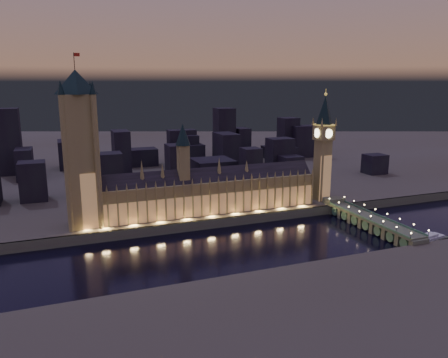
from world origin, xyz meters
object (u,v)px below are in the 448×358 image
object	(u,v)px
westminster_bridge	(367,221)
palace_of_westminster	(205,192)
victoria_tower	(80,143)
river_boat	(424,239)
elizabeth_tower	(324,139)

from	to	relation	value
westminster_bridge	palace_of_westminster	bearing A→B (deg)	151.64
victoria_tower	westminster_bridge	xyz separation A→B (m)	(221.06, -65.39, -67.96)
westminster_bridge	river_boat	distance (m)	46.68
palace_of_westminster	river_boat	bearing A→B (deg)	-37.27
victoria_tower	river_boat	distance (m)	273.62
elizabeth_tower	palace_of_westminster	bearing A→B (deg)	-179.91
palace_of_westminster	victoria_tower	size ratio (longest dim) A/B	1.52
victoria_tower	river_boat	size ratio (longest dim) A/B	2.63
victoria_tower	westminster_bridge	bearing A→B (deg)	-16.48
victoria_tower	elizabeth_tower	bearing A→B (deg)	-0.00
palace_of_westminster	river_boat	distance (m)	178.66
victoria_tower	elizabeth_tower	distance (m)	218.12
palace_of_westminster	river_boat	world-z (taller)	palace_of_westminster
river_boat	palace_of_westminster	bearing A→B (deg)	142.73
river_boat	victoria_tower	bearing A→B (deg)	156.00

